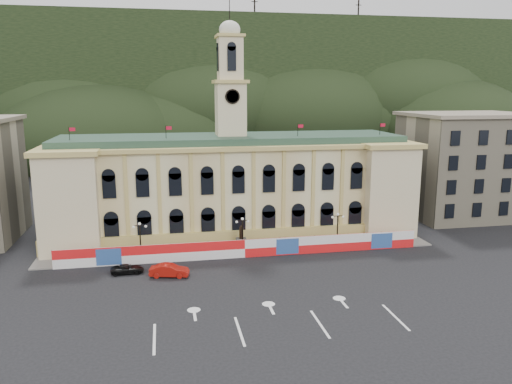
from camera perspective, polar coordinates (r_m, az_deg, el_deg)
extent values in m
plane|color=black|center=(55.42, 1.33, -12.47)|extent=(260.00, 260.00, 0.00)
cube|color=black|center=(179.78, -7.46, 11.34)|extent=(230.00, 70.00, 44.00)
cube|color=#595651|center=(166.03, 5.42, 14.13)|extent=(22.00, 8.00, 14.00)
cube|color=#595651|center=(161.87, -24.60, 11.80)|extent=(16.00, 7.00, 10.00)
cylinder|color=black|center=(169.51, -0.16, 20.93)|extent=(0.50, 0.50, 20.00)
cylinder|color=black|center=(179.18, 11.64, 20.20)|extent=(0.50, 0.50, 20.00)
cube|color=beige|center=(79.74, -2.84, 0.32)|extent=(55.00, 15.00, 14.00)
cube|color=tan|center=(73.66, -1.95, -5.28)|extent=(56.00, 0.80, 2.40)
cube|color=tan|center=(78.63, -2.89, 5.54)|extent=(56.20, 16.20, 0.60)
cube|color=#2D4B3A|center=(78.56, -2.90, 6.05)|extent=(53.00, 13.00, 1.20)
cube|color=beige|center=(79.10, -19.85, -0.46)|extent=(8.00, 17.00, 14.00)
cube|color=beige|center=(85.18, 13.12, 0.76)|extent=(8.00, 17.00, 14.00)
cube|color=beige|center=(78.25, -2.93, 9.40)|extent=(4.40, 4.40, 8.00)
cube|color=tan|center=(78.20, -2.96, 12.48)|extent=(5.20, 5.20, 0.50)
cube|color=beige|center=(78.32, -2.99, 14.89)|extent=(3.60, 3.60, 6.50)
cube|color=tan|center=(78.58, -3.02, 17.37)|extent=(4.20, 4.20, 0.40)
cylinder|color=black|center=(75.92, -2.71, 10.85)|extent=(2.20, 0.20, 2.20)
ellipsoid|color=silver|center=(78.68, -3.02, 18.02)|extent=(3.20, 3.20, 2.72)
cylinder|color=black|center=(79.10, -3.05, 20.33)|extent=(0.12, 0.12, 5.00)
cube|color=#BCAF91|center=(97.65, 22.77, 2.70)|extent=(20.00, 16.00, 18.00)
cube|color=gray|center=(96.79, 23.20, 8.15)|extent=(21.00, 17.00, 0.60)
cube|color=red|center=(68.74, -1.29, -6.49)|extent=(50.00, 0.25, 2.50)
cube|color=#2D5398|center=(68.18, -16.48, -7.13)|extent=(3.20, 0.05, 2.20)
cube|color=#2D5398|center=(69.79, 3.63, -6.23)|extent=(3.20, 0.05, 2.20)
cube|color=#2D5398|center=(74.38, 14.19, -5.43)|extent=(3.20, 0.05, 2.20)
cube|color=slate|center=(71.69, -1.64, -6.70)|extent=(56.00, 5.50, 0.16)
cube|color=#595651|center=(71.67, -1.68, -6.02)|extent=(1.40, 1.40, 1.80)
cylinder|color=black|center=(71.17, -1.69, -4.71)|extent=(0.60, 0.60, 1.60)
sphere|color=black|center=(70.92, -1.69, -4.02)|extent=(0.44, 0.44, 0.44)
cylinder|color=black|center=(70.24, -12.99, -7.34)|extent=(0.44, 0.44, 0.30)
cylinder|color=black|center=(69.56, -13.07, -5.58)|extent=(0.18, 0.18, 4.80)
cube|color=black|center=(68.92, -13.16, -3.76)|extent=(1.60, 0.08, 0.08)
sphere|color=silver|center=(69.01, -13.82, -3.90)|extent=(0.36, 0.36, 0.36)
sphere|color=silver|center=(68.93, -12.49, -3.85)|extent=(0.36, 0.36, 0.36)
sphere|color=silver|center=(68.86, -13.17, -3.55)|extent=(0.40, 0.40, 0.40)
cylinder|color=black|center=(70.96, -1.55, -6.84)|extent=(0.44, 0.44, 0.30)
cylinder|color=black|center=(70.28, -1.56, -5.10)|extent=(0.18, 0.18, 4.80)
cube|color=black|center=(69.66, -1.57, -3.28)|extent=(1.60, 0.08, 0.08)
sphere|color=silver|center=(69.58, -2.22, -3.43)|extent=(0.36, 0.36, 0.36)
sphere|color=silver|center=(69.82, -0.92, -3.37)|extent=(0.36, 0.36, 0.36)
sphere|color=silver|center=(69.59, -1.57, -3.08)|extent=(0.40, 0.40, 0.40)
cylinder|color=black|center=(74.36, 9.22, -6.12)|extent=(0.44, 0.44, 0.30)
cylinder|color=black|center=(73.71, 9.28, -4.45)|extent=(0.18, 0.18, 4.80)
cube|color=black|center=(73.11, 9.34, -2.72)|extent=(1.60, 0.08, 0.08)
sphere|color=silver|center=(72.88, 8.74, -2.86)|extent=(0.36, 0.36, 0.36)
sphere|color=silver|center=(73.42, 9.92, -2.80)|extent=(0.36, 0.36, 0.36)
sphere|color=silver|center=(73.05, 9.35, -2.53)|extent=(0.40, 0.40, 0.40)
imported|color=#A1130B|center=(63.02, -9.88, -8.82)|extent=(3.59, 5.47, 1.58)
imported|color=black|center=(65.26, -14.48, -8.51)|extent=(2.10, 4.17, 1.13)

